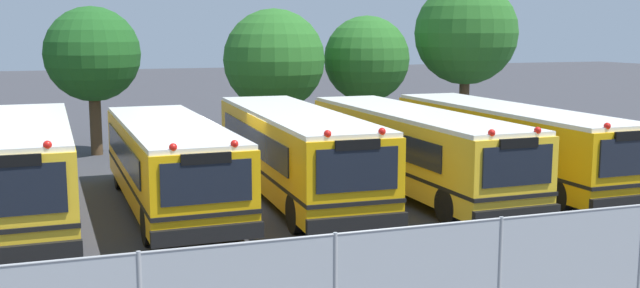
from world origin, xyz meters
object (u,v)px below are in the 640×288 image
object	(u,v)px
tree_5	(467,34)
school_bus_4	(411,146)
school_bus_5	(506,141)
tree_4	(369,60)
school_bus_3	(294,150)
tree_3	(271,60)
school_bus_1	(22,167)
tree_2	(93,53)
school_bus_2	(170,161)

from	to	relation	value
tree_5	school_bus_4	bearing A→B (deg)	-127.50
school_bus_4	school_bus_5	distance (m)	3.52
tree_4	tree_5	size ratio (longest dim) A/B	0.78
school_bus_3	tree_3	xyz separation A→B (m)	(1.98, 9.63, 2.29)
school_bus_1	tree_5	distance (m)	22.06
tree_3	school_bus_5	bearing A→B (deg)	-61.87
school_bus_4	tree_2	bearing A→B (deg)	-49.79
school_bus_2	tree_2	size ratio (longest dim) A/B	1.70
tree_2	tree_4	world-z (taller)	tree_2
school_bus_2	tree_5	xyz separation A→B (m)	(15.34, 10.15, 3.48)
school_bus_3	tree_3	bearing A→B (deg)	-100.09
school_bus_5	school_bus_2	bearing A→B (deg)	-0.82
tree_3	tree_4	distance (m)	4.78
school_bus_2	school_bus_1	bearing A→B (deg)	1.62
school_bus_2	school_bus_5	bearing A→B (deg)	178.54
school_bus_2	school_bus_3	distance (m)	3.75
school_bus_4	school_bus_3	bearing A→B (deg)	-6.37
tree_2	school_bus_2	bearing A→B (deg)	-81.38
school_bus_2	school_bus_3	size ratio (longest dim) A/B	0.92
school_bus_4	school_bus_5	xyz separation A→B (m)	(3.52, 0.12, -0.00)
tree_5	school_bus_2	bearing A→B (deg)	-146.50
school_bus_2	tree_4	world-z (taller)	tree_4
school_bus_4	tree_3	bearing A→B (deg)	-81.02
school_bus_2	tree_2	bearing A→B (deg)	-82.95
school_bus_5	tree_5	bearing A→B (deg)	-114.17
school_bus_1	tree_4	bearing A→B (deg)	-144.26
school_bus_2	school_bus_5	xyz separation A→B (m)	(10.99, 0.02, 0.04)
school_bus_3	tree_4	bearing A→B (deg)	-121.80
school_bus_3	tree_3	distance (m)	10.10
school_bus_2	tree_3	distance (m)	11.66
tree_3	tree_2	bearing A→B (deg)	177.51
school_bus_4	tree_3	size ratio (longest dim) A/B	1.93
tree_2	tree_5	bearing A→B (deg)	-0.17
school_bus_3	school_bus_1	bearing A→B (deg)	5.01
school_bus_2	tree_4	bearing A→B (deg)	-136.52
tree_5	school_bus_5	bearing A→B (deg)	-113.24
school_bus_2	tree_5	size ratio (longest dim) A/B	1.39
school_bus_1	school_bus_4	bearing A→B (deg)	179.53
school_bus_2	school_bus_3	xyz separation A→B (m)	(3.74, 0.25, 0.08)
school_bus_1	tree_2	size ratio (longest dim) A/B	1.70
school_bus_1	school_bus_3	xyz separation A→B (m)	(7.58, 0.47, -0.02)
tree_2	school_bus_1	bearing A→B (deg)	-102.43
school_bus_1	school_bus_2	bearing A→B (deg)	-177.86
school_bus_4	tree_5	distance (m)	13.37
school_bus_4	tree_4	bearing A→B (deg)	-106.76
tree_3	tree_5	xyz separation A→B (m)	(9.62, 0.27, 1.11)
school_bus_1	tree_4	xyz separation A→B (m)	(14.30, 10.69, 2.21)
school_bus_5	tree_4	size ratio (longest dim) A/B	2.00
school_bus_1	school_bus_3	world-z (taller)	school_bus_1
school_bus_2	school_bus_3	world-z (taller)	school_bus_3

